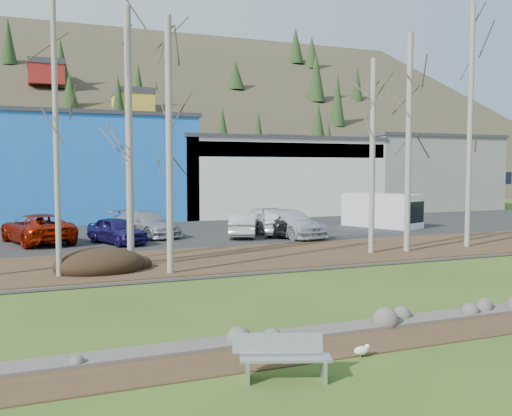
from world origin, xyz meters
name	(u,v)px	position (x,y,z in m)	size (l,w,h in m)	color
ground	(467,363)	(0.00, 0.00, 0.00)	(200.00, 200.00, 0.00)	#314917
dirt_strip	(405,336)	(0.00, 2.10, 0.01)	(80.00, 1.80, 0.03)	#382616
near_bank_rocks	(381,326)	(0.00, 3.10, 0.00)	(80.00, 0.80, 0.50)	#47423D
river	(308,294)	(0.00, 7.20, 0.00)	(80.00, 8.00, 0.90)	black
far_bank_rocks	(260,273)	(0.00, 11.30, 0.00)	(80.00, 0.80, 0.46)	#47423D
far_bank	(233,259)	(0.00, 14.50, 0.07)	(80.00, 7.00, 0.15)	#382616
parking_lot	(175,234)	(0.00, 25.00, 0.07)	(80.00, 14.00, 0.14)	black
building_blue	(57,168)	(-6.00, 39.00, 4.16)	(20.40, 12.24, 8.30)	blue
building_white	(265,176)	(12.00, 38.98, 3.41)	(18.36, 12.24, 6.80)	silver
building_grey	(408,173)	(28.00, 39.00, 3.66)	(14.28, 12.24, 7.30)	gray
hillside	(80,82)	(0.00, 84.00, 17.50)	(160.00, 72.00, 35.00)	#322D20
bench_intact	(283,357)	(-3.98, 0.63, 0.44)	(1.84, 1.10, 0.89)	#B2B4B7
seagull	(362,350)	(-1.85, 1.16, 0.16)	(0.40, 0.19, 0.29)	gold
dirt_mound	(99,262)	(-5.93, 13.19, 0.49)	(3.44, 2.43, 0.67)	black
birch_1	(129,137)	(-4.52, 14.35, 5.38)	(0.29, 0.29, 10.45)	#A29C93
birch_2	(55,115)	(-7.42, 12.71, 6.02)	(0.20, 0.20, 11.75)	#A29C93
birch_3	(169,146)	(-3.47, 11.82, 4.94)	(0.25, 0.25, 9.59)	#A29C93
birch_4	(169,143)	(-2.94, 14.12, 5.14)	(0.20, 0.20, 9.98)	#A29C93
birch_5	(409,143)	(8.36, 13.12, 5.31)	(0.28, 0.28, 10.31)	#A29C93
birch_6	(372,156)	(6.51, 13.35, 4.65)	(0.26, 0.26, 9.01)	#A29C93
birch_7	(470,126)	(12.26, 13.35, 6.24)	(0.26, 0.26, 12.18)	#A29C93
car_2	(37,228)	(-7.95, 22.97, 0.92)	(2.59, 5.63, 1.56)	#9E1D06
car_3	(146,224)	(-2.06, 23.62, 0.89)	(2.09, 5.14, 1.49)	#9D9EA5
car_4	(117,230)	(-4.06, 21.15, 0.84)	(1.66, 4.11, 1.40)	#1C1755
car_5	(278,223)	(5.37, 21.47, 0.83)	(1.47, 4.21, 1.39)	silver
car_6	(281,223)	(5.67, 21.58, 0.83)	(2.31, 5.00, 1.39)	black
car_7	(290,223)	(5.69, 20.50, 0.92)	(2.19, 5.39, 1.56)	silver
car_8	(243,225)	(3.19, 21.47, 0.83)	(1.47, 4.21, 1.39)	silver
van_white	(385,210)	(13.96, 22.94, 1.26)	(3.98, 5.56, 2.25)	white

